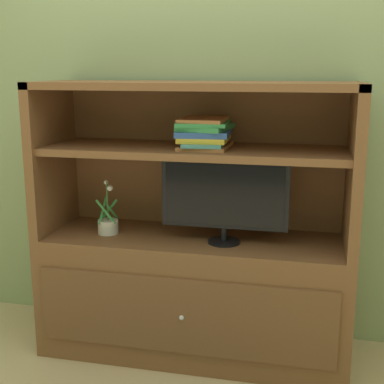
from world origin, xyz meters
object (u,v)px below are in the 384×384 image
potted_plant (108,224)px  tv_monitor (224,198)px  media_console (194,267)px  magazine_stack (205,133)px

potted_plant → tv_monitor: bearing=-2.0°
media_console → magazine_stack: media_console is taller
media_console → tv_monitor: size_ratio=2.53×
media_console → tv_monitor: media_console is taller
media_console → tv_monitor: (0.16, -0.07, 0.40)m
tv_monitor → potted_plant: (-0.62, 0.02, -0.18)m
media_console → potted_plant: size_ratio=5.57×
potted_plant → magazine_stack: 0.71m
magazine_stack → tv_monitor: bearing=-28.9°
tv_monitor → magazine_stack: bearing=151.1°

